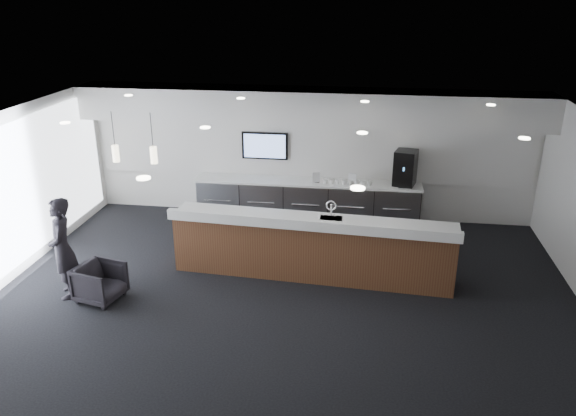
# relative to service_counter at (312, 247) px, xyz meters

# --- Properties ---
(ground) EXTENTS (10.00, 10.00, 0.00)m
(ground) POSITION_rel_service_counter_xyz_m (-0.38, -1.01, -0.58)
(ground) COLOR black
(ground) RESTS_ON ground
(ceiling) EXTENTS (10.00, 8.00, 0.02)m
(ceiling) POSITION_rel_service_counter_xyz_m (-0.38, -1.01, 2.42)
(ceiling) COLOR black
(ceiling) RESTS_ON back_wall
(back_wall) EXTENTS (10.00, 0.02, 3.00)m
(back_wall) POSITION_rel_service_counter_xyz_m (-0.38, 2.99, 0.92)
(back_wall) COLOR silver
(back_wall) RESTS_ON ground
(soffit_bulkhead) EXTENTS (10.00, 0.90, 0.70)m
(soffit_bulkhead) POSITION_rel_service_counter_xyz_m (-0.38, 2.54, 2.07)
(soffit_bulkhead) COLOR silver
(soffit_bulkhead) RESTS_ON back_wall
(alcove_panel) EXTENTS (9.80, 0.06, 1.40)m
(alcove_panel) POSITION_rel_service_counter_xyz_m (-0.38, 2.96, 1.02)
(alcove_panel) COLOR silver
(alcove_panel) RESTS_ON back_wall
(back_credenza) EXTENTS (5.06, 0.66, 0.95)m
(back_credenza) POSITION_rel_service_counter_xyz_m (-0.38, 2.63, -0.10)
(back_credenza) COLOR gray
(back_credenza) RESTS_ON ground
(wall_tv) EXTENTS (1.05, 0.08, 0.62)m
(wall_tv) POSITION_rel_service_counter_xyz_m (-1.38, 2.90, 1.07)
(wall_tv) COLOR black
(wall_tv) RESTS_ON back_wall
(pendant_left) EXTENTS (0.12, 0.12, 0.30)m
(pendant_left) POSITION_rel_service_counter_xyz_m (-2.78, -0.21, 1.67)
(pendant_left) COLOR beige
(pendant_left) RESTS_ON ceiling
(pendant_right) EXTENTS (0.12, 0.12, 0.30)m
(pendant_right) POSITION_rel_service_counter_xyz_m (-3.48, -0.21, 1.67)
(pendant_right) COLOR beige
(pendant_right) RESTS_ON ceiling
(ceiling_can_lights) EXTENTS (7.00, 5.00, 0.02)m
(ceiling_can_lights) POSITION_rel_service_counter_xyz_m (-0.38, -1.01, 2.39)
(ceiling_can_lights) COLOR white
(ceiling_can_lights) RESTS_ON ceiling
(service_counter) EXTENTS (5.18, 1.18, 1.49)m
(service_counter) POSITION_rel_service_counter_xyz_m (0.00, 0.00, 0.00)
(service_counter) COLOR #542E1C
(service_counter) RESTS_ON ground
(coffee_machine) EXTENTS (0.55, 0.62, 0.77)m
(coffee_machine) POSITION_rel_service_counter_xyz_m (1.75, 2.69, 0.76)
(coffee_machine) COLOR black
(coffee_machine) RESTS_ON back_credenza
(info_sign_left) EXTENTS (0.17, 0.08, 0.24)m
(info_sign_left) POSITION_rel_service_counter_xyz_m (-0.17, 2.54, 0.49)
(info_sign_left) COLOR silver
(info_sign_left) RESTS_ON back_credenza
(info_sign_right) EXTENTS (0.18, 0.08, 0.25)m
(info_sign_right) POSITION_rel_service_counter_xyz_m (0.63, 2.54, 0.50)
(info_sign_right) COLOR silver
(info_sign_right) RESTS_ON back_credenza
(armchair) EXTENTS (0.85, 0.83, 0.65)m
(armchair) POSITION_rel_service_counter_xyz_m (-3.46, -1.37, -0.25)
(armchair) COLOR black
(armchair) RESTS_ON ground
(lounge_guest) EXTENTS (0.66, 0.77, 1.78)m
(lounge_guest) POSITION_rel_service_counter_xyz_m (-4.09, -1.31, 0.31)
(lounge_guest) COLOR black
(lounge_guest) RESTS_ON ground
(cup_0) EXTENTS (0.11, 0.11, 0.10)m
(cup_0) POSITION_rel_service_counter_xyz_m (1.01, 2.50, 0.43)
(cup_0) COLOR white
(cup_0) RESTS_ON back_credenza
(cup_1) EXTENTS (0.15, 0.15, 0.10)m
(cup_1) POSITION_rel_service_counter_xyz_m (0.87, 2.50, 0.43)
(cup_1) COLOR white
(cup_1) RESTS_ON back_credenza
(cup_2) EXTENTS (0.14, 0.14, 0.10)m
(cup_2) POSITION_rel_service_counter_xyz_m (0.73, 2.50, 0.43)
(cup_2) COLOR white
(cup_2) RESTS_ON back_credenza
(cup_3) EXTENTS (0.14, 0.14, 0.10)m
(cup_3) POSITION_rel_service_counter_xyz_m (0.59, 2.50, 0.43)
(cup_3) COLOR white
(cup_3) RESTS_ON back_credenza
(cup_4) EXTENTS (0.15, 0.15, 0.10)m
(cup_4) POSITION_rel_service_counter_xyz_m (0.45, 2.50, 0.43)
(cup_4) COLOR white
(cup_4) RESTS_ON back_credenza
(cup_5) EXTENTS (0.12, 0.12, 0.10)m
(cup_5) POSITION_rel_service_counter_xyz_m (0.31, 2.50, 0.43)
(cup_5) COLOR white
(cup_5) RESTS_ON back_credenza
(cup_6) EXTENTS (0.15, 0.15, 0.10)m
(cup_6) POSITION_rel_service_counter_xyz_m (0.17, 2.50, 0.43)
(cup_6) COLOR white
(cup_6) RESTS_ON back_credenza
(cup_7) EXTENTS (0.13, 0.13, 0.10)m
(cup_7) POSITION_rel_service_counter_xyz_m (0.03, 2.50, 0.43)
(cup_7) COLOR white
(cup_7) RESTS_ON back_credenza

